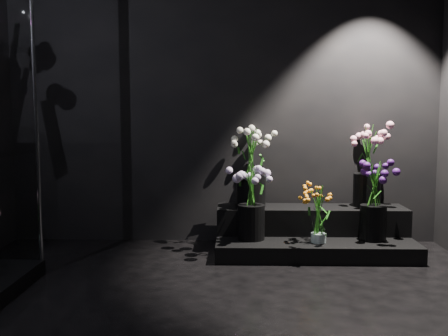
{
  "coord_description": "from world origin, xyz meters",
  "views": [
    {
      "loc": [
        0.13,
        -2.68,
        1.19
      ],
      "look_at": [
        0.03,
        1.2,
        0.78
      ],
      "focal_mm": 40.0,
      "sensor_mm": 36.0,
      "label": 1
    }
  ],
  "objects": [
    {
      "name": "floor",
      "position": [
        0.0,
        0.0,
        0.0
      ],
      "size": [
        4.0,
        4.0,
        0.0
      ],
      "primitive_type": "plane",
      "color": "black",
      "rests_on": "ground"
    },
    {
      "name": "wall_back",
      "position": [
        0.0,
        2.0,
        1.4
      ],
      "size": [
        4.0,
        0.0,
        4.0
      ],
      "primitive_type": "plane",
      "rotation": [
        1.57,
        0.0,
        0.0
      ],
      "color": "black",
      "rests_on": "floor"
    },
    {
      "name": "display_riser",
      "position": [
        0.8,
        1.66,
        0.16
      ],
      "size": [
        1.69,
        0.75,
        0.37
      ],
      "color": "black",
      "rests_on": "floor"
    },
    {
      "name": "bouquet_orange_bells",
      "position": [
        0.81,
        1.39,
        0.39
      ],
      "size": [
        0.35,
        0.35,
        0.48
      ],
      "rotation": [
        0.0,
        0.0,
        -0.37
      ],
      "color": "white",
      "rests_on": "display_riser"
    },
    {
      "name": "bouquet_lilac",
      "position": [
        0.25,
        1.5,
        0.51
      ],
      "size": [
        0.39,
        0.39,
        0.63
      ],
      "rotation": [
        0.0,
        0.0,
        -0.08
      ],
      "color": "black",
      "rests_on": "display_riser"
    },
    {
      "name": "bouquet_purple",
      "position": [
        1.29,
        1.51,
        0.53
      ],
      "size": [
        0.35,
        0.35,
        0.68
      ],
      "rotation": [
        0.0,
        0.0,
        0.11
      ],
      "color": "black",
      "rests_on": "display_riser"
    },
    {
      "name": "bouquet_cream_roses",
      "position": [
        0.26,
        1.76,
        0.77
      ],
      "size": [
        0.43,
        0.43,
        0.7
      ],
      "rotation": [
        0.0,
        0.0,
        0.09
      ],
      "color": "black",
      "rests_on": "display_riser"
    },
    {
      "name": "bouquet_pink_roses",
      "position": [
        1.31,
        1.81,
        0.79
      ],
      "size": [
        0.46,
        0.46,
        0.74
      ],
      "rotation": [
        0.0,
        0.0,
        -0.41
      ],
      "color": "black",
      "rests_on": "display_riser"
    }
  ]
}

